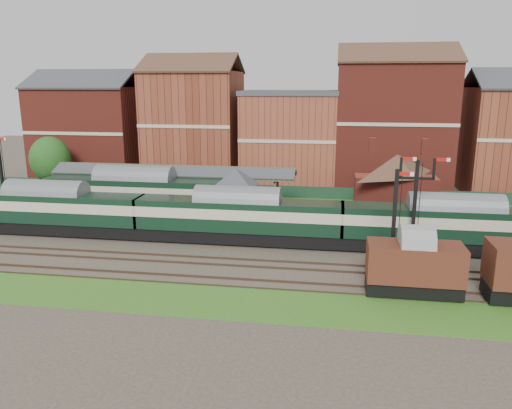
# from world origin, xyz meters

# --- Properties ---
(ground) EXTENTS (160.00, 160.00, 0.00)m
(ground) POSITION_xyz_m (0.00, 0.00, 0.00)
(ground) COLOR #473D33
(ground) RESTS_ON ground
(grass_back) EXTENTS (90.00, 4.50, 0.06)m
(grass_back) POSITION_xyz_m (0.00, 16.00, 0.03)
(grass_back) COLOR #2D6619
(grass_back) RESTS_ON ground
(grass_front) EXTENTS (90.00, 5.00, 0.06)m
(grass_front) POSITION_xyz_m (0.00, -12.00, 0.03)
(grass_front) COLOR #2D6619
(grass_front) RESTS_ON ground
(fence) EXTENTS (90.00, 0.12, 1.50)m
(fence) POSITION_xyz_m (0.00, 18.00, 0.75)
(fence) COLOR #193823
(fence) RESTS_ON ground
(platform) EXTENTS (55.00, 3.40, 1.00)m
(platform) POSITION_xyz_m (-5.00, 9.75, 0.50)
(platform) COLOR #2D2D2D
(platform) RESTS_ON ground
(signal_box) EXTENTS (5.40, 5.40, 6.00)m
(signal_box) POSITION_xyz_m (-3.00, 3.25, 3.19)
(signal_box) COLOR #56684A
(signal_box) RESTS_ON ground
(brick_hut) EXTENTS (3.20, 2.64, 2.94)m
(brick_hut) POSITION_xyz_m (5.00, 3.25, 1.20)
(brick_hut) COLOR maroon
(brick_hut) RESTS_ON ground
(station_building) EXTENTS (8.10, 8.10, 5.90)m
(station_building) POSITION_xyz_m (12.00, 9.75, 3.96)
(station_building) COLOR maroon
(station_building) RESTS_ON platform
(canopy) EXTENTS (26.00, 3.89, 4.08)m
(canopy) POSITION_xyz_m (-11.00, 9.75, 4.58)
(canopy) COLOR #484F31
(canopy) RESTS_ON platform
(semaphore_bracket) EXTENTS (3.60, 0.25, 8.18)m
(semaphore_bracket) POSITION_xyz_m (12.04, -2.50, 4.63)
(semaphore_bracket) COLOR black
(semaphore_bracket) RESTS_ON ground
(semaphore_platform_end) EXTENTS (1.23, 0.25, 8.00)m
(semaphore_platform_end) POSITION_xyz_m (-29.98, 8.00, 4.16)
(semaphore_platform_end) COLOR black
(semaphore_platform_end) RESTS_ON ground
(semaphore_siding) EXTENTS (1.23, 0.25, 8.00)m
(semaphore_siding) POSITION_xyz_m (10.02, -7.00, 4.16)
(semaphore_siding) COLOR black
(semaphore_siding) RESTS_ON ground
(town_backdrop) EXTENTS (69.00, 10.00, 16.00)m
(town_backdrop) POSITION_xyz_m (-0.18, 25.00, 7.00)
(town_backdrop) COLOR maroon
(town_backdrop) RESTS_ON ground
(dmu_train) EXTENTS (53.08, 2.79, 4.08)m
(dmu_train) POSITION_xyz_m (-2.16, 0.00, 2.39)
(dmu_train) COLOR black
(dmu_train) RESTS_ON ground
(platform_railcar) EXTENTS (19.20, 3.02, 4.42)m
(platform_railcar) POSITION_xyz_m (-14.06, 6.50, 2.58)
(platform_railcar) COLOR black
(platform_railcar) RESTS_ON ground
(goods_van_a) EXTENTS (6.05, 2.62, 3.67)m
(goods_van_a) POSITION_xyz_m (11.23, -9.00, 2.09)
(goods_van_a) COLOR black
(goods_van_a) RESTS_ON ground
(tree_back) EXTENTS (4.91, 4.91, 7.17)m
(tree_back) POSITION_xyz_m (-29.01, 16.03, 4.34)
(tree_back) COLOR #382619
(tree_back) RESTS_ON ground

